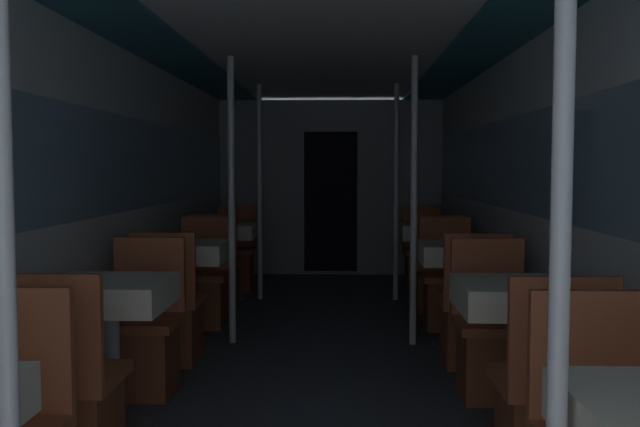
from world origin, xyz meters
The scene contains 28 objects.
wall_left centered at (-1.36, 3.65, 1.09)m, with size 0.05×10.10×2.11m.
wall_right centered at (1.36, 3.65, 1.09)m, with size 0.05×10.10×2.11m.
ceiling_panel centered at (0.00, 3.65, 2.15)m, with size 2.73×10.10×0.07m.
bulkhead_far centered at (0.00, 7.83, 1.05)m, with size 2.68×0.09×2.11m.
support_pole_left_0 centered at (-0.67, 0.89, 1.05)m, with size 0.05×0.05×2.11m.
dining_table_left_1 centered at (-1.00, 2.64, 0.63)m, with size 0.57×0.57×0.75m.
chair_left_near_1 centered at (-1.00, 2.09, 0.28)m, with size 0.42×0.42×0.89m.
chair_left_far_1 centered at (-1.00, 3.20, 0.28)m, with size 0.42×0.42×0.89m.
dining_table_left_2 centered at (-1.00, 4.40, 0.63)m, with size 0.57×0.57×0.75m.
chair_left_near_2 centered at (-1.00, 3.84, 0.28)m, with size 0.42×0.42×0.89m.
chair_left_far_2 centered at (-1.00, 4.96, 0.28)m, with size 0.42×0.42×0.89m.
support_pole_left_2 centered at (-0.67, 4.40, 1.05)m, with size 0.05×0.05×2.11m.
dining_table_left_3 centered at (-1.00, 6.15, 0.63)m, with size 0.57×0.57×0.75m.
chair_left_near_3 centered at (-1.00, 5.60, 0.28)m, with size 0.42×0.42×0.89m.
chair_left_far_3 centered at (-1.00, 6.71, 0.28)m, with size 0.42×0.42×0.89m.
support_pole_left_3 centered at (-0.67, 6.15, 1.05)m, with size 0.05×0.05×2.11m.
support_pole_right_0 centered at (0.67, 0.89, 1.05)m, with size 0.05×0.05×2.11m.
dining_table_right_1 centered at (1.00, 2.64, 0.63)m, with size 0.57×0.57×0.75m.
chair_right_near_1 centered at (1.00, 2.09, 0.28)m, with size 0.42×0.42×0.89m.
chair_right_far_1 centered at (1.00, 3.20, 0.28)m, with size 0.42×0.42×0.89m.
dining_table_right_2 centered at (1.00, 4.40, 0.63)m, with size 0.57×0.57×0.75m.
chair_right_near_2 centered at (1.00, 3.84, 0.28)m, with size 0.42×0.42×0.89m.
chair_right_far_2 centered at (1.00, 4.96, 0.28)m, with size 0.42×0.42×0.89m.
support_pole_right_2 centered at (0.67, 4.40, 1.05)m, with size 0.05×0.05×2.11m.
dining_table_right_3 centered at (1.00, 6.15, 0.63)m, with size 0.57×0.57×0.75m.
chair_right_near_3 centered at (1.00, 5.60, 0.28)m, with size 0.42×0.42×0.89m.
chair_right_far_3 centered at (1.00, 6.71, 0.28)m, with size 0.42×0.42×0.89m.
support_pole_right_3 centered at (0.67, 6.15, 1.05)m, with size 0.05×0.05×2.11m.
Camera 1 is at (0.15, -0.80, 1.30)m, focal length 40.00 mm.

